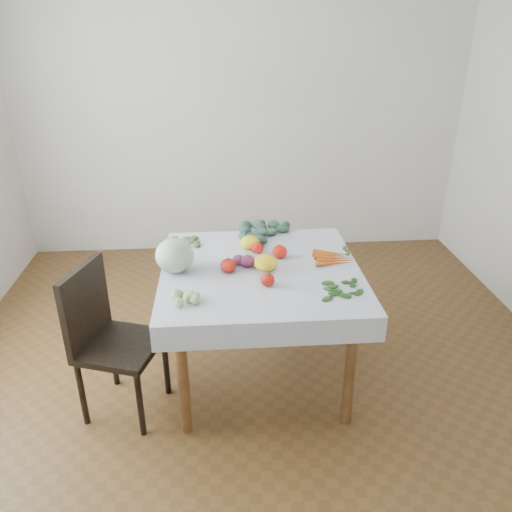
{
  "coord_description": "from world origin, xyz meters",
  "views": [
    {
      "loc": [
        -0.22,
        -2.53,
        2.04
      ],
      "look_at": [
        -0.02,
        0.03,
        0.82
      ],
      "focal_mm": 35.0,
      "sensor_mm": 36.0,
      "label": 1
    }
  ],
  "objects_px": {
    "carrot_bunch": "(333,258)",
    "cabbage": "(175,255)",
    "chair": "(106,332)",
    "table": "(261,284)",
    "heirloom_back": "(250,242)"
  },
  "relations": [
    {
      "from": "chair",
      "to": "heirloom_back",
      "type": "relative_size",
      "value": 7.38
    },
    {
      "from": "table",
      "to": "heirloom_back",
      "type": "distance_m",
      "value": 0.31
    },
    {
      "from": "carrot_bunch",
      "to": "chair",
      "type": "bearing_deg",
      "value": -167.78
    },
    {
      "from": "heirloom_back",
      "to": "carrot_bunch",
      "type": "height_order",
      "value": "heirloom_back"
    },
    {
      "from": "chair",
      "to": "carrot_bunch",
      "type": "distance_m",
      "value": 1.35
    },
    {
      "from": "carrot_bunch",
      "to": "cabbage",
      "type": "bearing_deg",
      "value": -175.78
    },
    {
      "from": "heirloom_back",
      "to": "carrot_bunch",
      "type": "xyz_separation_m",
      "value": [
        0.48,
        -0.2,
        -0.03
      ]
    },
    {
      "from": "cabbage",
      "to": "table",
      "type": "bearing_deg",
      "value": -0.5
    },
    {
      "from": "chair",
      "to": "heirloom_back",
      "type": "height_order",
      "value": "chair"
    },
    {
      "from": "table",
      "to": "heirloom_back",
      "type": "relative_size",
      "value": 8.34
    },
    {
      "from": "cabbage",
      "to": "heirloom_back",
      "type": "distance_m",
      "value": 0.52
    },
    {
      "from": "heirloom_back",
      "to": "carrot_bunch",
      "type": "relative_size",
      "value": 0.55
    },
    {
      "from": "chair",
      "to": "carrot_bunch",
      "type": "height_order",
      "value": "chair"
    },
    {
      "from": "chair",
      "to": "cabbage",
      "type": "relative_size",
      "value": 4.12
    },
    {
      "from": "table",
      "to": "cabbage",
      "type": "distance_m",
      "value": 0.52
    }
  ]
}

